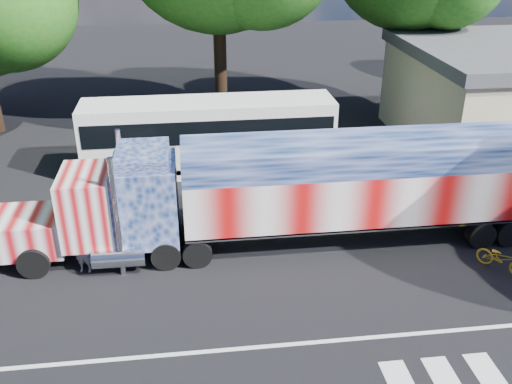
{
  "coord_description": "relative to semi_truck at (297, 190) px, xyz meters",
  "views": [
    {
      "loc": [
        -2.3,
        -15.33,
        10.92
      ],
      "look_at": [
        0.0,
        3.0,
        1.9
      ],
      "focal_mm": 40.0,
      "sensor_mm": 36.0,
      "label": 1
    }
  ],
  "objects": [
    {
      "name": "ground",
      "position": [
        -1.39,
        -2.43,
        -2.18
      ],
      "size": [
        100.0,
        100.0,
        0.0
      ],
      "primitive_type": "plane",
      "color": "black"
    },
    {
      "name": "lane_markings",
      "position": [
        0.32,
        -6.2,
        -2.18
      ],
      "size": [
        30.0,
        2.67,
        0.01
      ],
      "color": "silver",
      "rests_on": "ground"
    },
    {
      "name": "semi_truck",
      "position": [
        0.0,
        0.0,
        0.0
      ],
      "size": [
        19.91,
        3.14,
        4.24
      ],
      "color": "black",
      "rests_on": "ground"
    },
    {
      "name": "coach_bus",
      "position": [
        -2.76,
        7.16,
        -0.45
      ],
      "size": [
        11.52,
        2.68,
        3.35
      ],
      "color": "white",
      "rests_on": "ground"
    },
    {
      "name": "woman",
      "position": [
        -7.41,
        -0.93,
        -1.41
      ],
      "size": [
        0.61,
        0.45,
        1.55
      ],
      "primitive_type": "imported",
      "rotation": [
        0.0,
        0.0,
        -0.15
      ],
      "color": "slate",
      "rests_on": "ground"
    },
    {
      "name": "bicycle",
      "position": [
        6.6,
        -2.63,
        -1.72
      ],
      "size": [
        1.57,
        1.76,
        0.92
      ],
      "primitive_type": "imported",
      "rotation": [
        0.0,
        0.0,
        0.67
      ],
      "color": "gold",
      "rests_on": "ground"
    }
  ]
}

